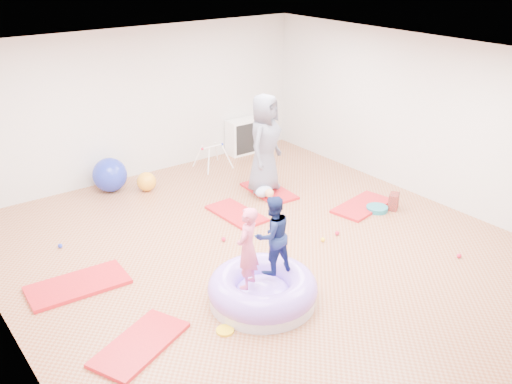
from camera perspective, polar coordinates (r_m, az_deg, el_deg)
room at (r=7.73m, az=1.33°, el=2.68°), size 7.01×8.01×2.81m
gym_mat_front_left at (r=6.76m, az=-11.54°, el=-14.70°), size 1.29×1.00×0.05m
gym_mat_mid_left at (r=7.97m, az=-17.38°, el=-8.86°), size 1.32×0.71×0.05m
gym_mat_center_back at (r=9.51m, az=-1.98°, el=-2.17°), size 0.59×1.11×0.05m
gym_mat_right at (r=9.95m, az=10.60°, el=-1.37°), size 1.23×0.77×0.05m
gym_mat_rear_right at (r=10.36m, az=1.30°, el=0.10°), size 0.64×1.16×0.05m
inflatable_cushion at (r=7.25m, az=0.66°, el=-9.82°), size 1.38×1.38×0.43m
child_pink at (r=6.72m, az=-0.86°, el=-5.24°), size 0.45×0.41×1.04m
child_navy at (r=7.01m, az=1.67°, el=-3.98°), size 0.52×0.42×1.03m
adult_caregiver at (r=10.02m, az=0.86°, el=4.87°), size 1.03×0.91×1.78m
infant at (r=10.01m, az=0.91°, el=0.01°), size 0.34×0.34×0.20m
ball_pit_balls at (r=8.49m, az=2.06°, el=-5.47°), size 4.58×3.79×0.07m
exercise_ball_blue at (r=10.65m, az=-14.41°, el=1.67°), size 0.62×0.62×0.62m
exercise_ball_orange at (r=10.56m, az=-10.89°, el=1.03°), size 0.35×0.35×0.35m
infant_play_gym at (r=11.39m, az=-4.37°, el=3.87°), size 0.62×0.59×0.48m
cube_shelf at (r=12.22m, az=-1.20°, el=5.59°), size 0.74×0.37×0.74m
balance_disc at (r=9.85m, az=12.00°, el=-1.65°), size 0.36×0.36×0.08m
backpack at (r=9.94m, az=13.60°, el=-0.92°), size 0.28×0.25×0.28m
yellow_toy at (r=6.85m, az=-3.11°, el=-13.67°), size 0.21×0.21×0.03m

